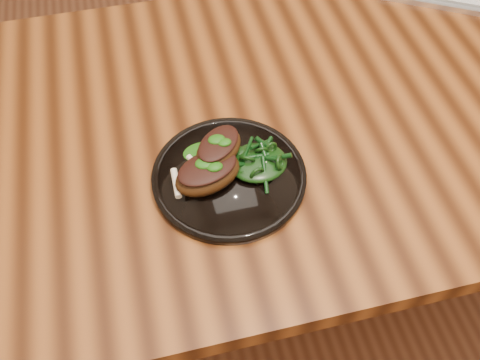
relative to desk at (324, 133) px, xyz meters
The scene contains 6 objects.
desk is the anchor object (origin of this frame).
plate 0.27m from the desk, 149.63° to the right, with size 0.26×0.26×0.02m.
lamb_chop_front 0.32m from the desk, 151.76° to the right, with size 0.13×0.10×0.05m.
lamb_chop_back 0.29m from the desk, 155.81° to the right, with size 0.11×0.11×0.04m.
herb_smear 0.28m from the desk, 163.44° to the right, with size 0.07×0.05×0.00m, color #0D4006.
greens_heap 0.24m from the desk, 143.86° to the right, with size 0.10×0.09×0.04m.
Camera 1 is at (-0.33, -0.66, 1.46)m, focal length 40.00 mm.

